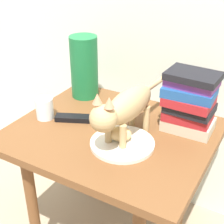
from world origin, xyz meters
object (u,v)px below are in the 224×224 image
object	(u,v)px
candle_jar	(45,109)
tv_remote	(74,118)
bread_roll	(120,134)
book_stack	(190,102)
plate	(122,143)
side_table	(112,149)
green_vase	(84,67)
cat	(125,108)

from	to	relation	value
candle_jar	tv_remote	size ratio (longest dim) A/B	0.57
bread_roll	book_stack	world-z (taller)	book_stack
plate	book_stack	world-z (taller)	book_stack
side_table	book_stack	bearing A→B (deg)	31.57
book_stack	candle_jar	xyz separation A→B (m)	(-0.52, -0.19, -0.08)
book_stack	tv_remote	size ratio (longest dim) A/B	1.54
plate	candle_jar	bearing A→B (deg)	176.99
book_stack	tv_remote	xyz separation A→B (m)	(-0.41, -0.15, -0.11)
side_table	green_vase	bearing A→B (deg)	141.57
book_stack	green_vase	world-z (taller)	green_vase
side_table	plate	size ratio (longest dim) A/B	3.26
candle_jar	plate	bearing A→B (deg)	-3.01
plate	tv_remote	bearing A→B (deg)	166.64
green_vase	candle_jar	bearing A→B (deg)	-95.43
cat	side_table	bearing A→B (deg)	153.19
side_table	book_stack	xyz separation A→B (m)	(0.24, 0.15, 0.20)
plate	candle_jar	distance (m)	0.36
side_table	cat	bearing A→B (deg)	-26.81
book_stack	green_vase	bearing A→B (deg)	173.43
cat	tv_remote	distance (m)	0.27
bread_roll	tv_remote	size ratio (longest dim) A/B	0.53
bread_roll	candle_jar	xyz separation A→B (m)	(-0.35, 0.01, -0.00)
side_table	cat	size ratio (longest dim) A/B	1.54
side_table	tv_remote	distance (m)	0.19
plate	green_vase	xyz separation A→B (m)	(-0.34, 0.27, 0.13)
bread_roll	book_stack	bearing A→B (deg)	49.95
plate	cat	size ratio (longest dim) A/B	0.47
plate	book_stack	size ratio (longest dim) A/B	0.98
green_vase	tv_remote	xyz separation A→B (m)	(0.09, -0.21, -0.13)
side_table	book_stack	world-z (taller)	book_stack
green_vase	candle_jar	world-z (taller)	green_vase
bread_roll	tv_remote	world-z (taller)	bread_roll
green_vase	tv_remote	size ratio (longest dim) A/B	1.82
plate	tv_remote	distance (m)	0.25
cat	tv_remote	world-z (taller)	cat
side_table	tv_remote	world-z (taller)	tv_remote
side_table	plate	distance (m)	0.14
side_table	bread_roll	distance (m)	0.15
side_table	cat	distance (m)	0.23
side_table	plate	world-z (taller)	plate
book_stack	green_vase	distance (m)	0.50
plate	green_vase	size ratio (longest dim) A/B	0.83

